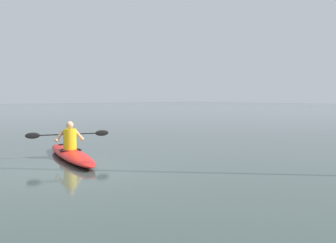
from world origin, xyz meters
The scene contains 3 objects.
ground_plane centered at (0.00, 0.00, 0.00)m, with size 160.00×160.00×0.00m, color #384742.
kayak centered at (-0.92, -1.75, 0.13)m, with size 1.88×4.71×0.25m.
kayaker centered at (-0.94, -1.85, 0.59)m, with size 2.27×0.70×0.78m.
Camera 1 is at (4.34, 8.74, 1.75)m, focal length 44.41 mm.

